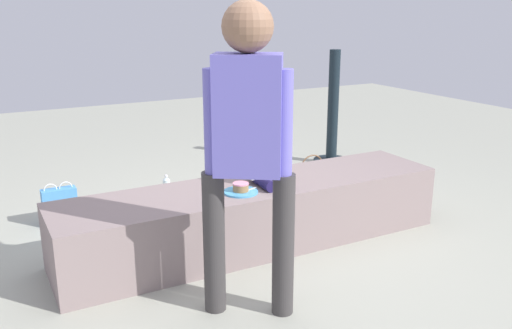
% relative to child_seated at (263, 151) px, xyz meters
% --- Properties ---
extents(ground_plane, '(12.00, 12.00, 0.00)m').
position_rel_child_seated_xyz_m(ground_plane, '(-0.07, -0.02, -0.65)').
color(ground_plane, '#A0A292').
extents(concrete_ledge, '(2.65, 0.60, 0.43)m').
position_rel_child_seated_xyz_m(concrete_ledge, '(-0.07, -0.02, -0.43)').
color(concrete_ledge, gray).
rests_on(concrete_ledge, ground_plane).
extents(child_seated, '(0.28, 0.32, 0.48)m').
position_rel_child_seated_xyz_m(child_seated, '(0.00, 0.00, 0.00)').
color(child_seated, '#1D1749').
rests_on(child_seated, concrete_ledge).
extents(adult_standing, '(0.42, 0.34, 1.60)m').
position_rel_child_seated_xyz_m(adult_standing, '(-0.50, -0.75, 0.32)').
color(adult_standing, '#373434').
rests_on(adult_standing, ground_plane).
extents(cake_plate, '(0.22, 0.22, 0.07)m').
position_rel_child_seated_xyz_m(cake_plate, '(-0.23, -0.12, -0.19)').
color(cake_plate, '#4CA5D8').
rests_on(cake_plate, concrete_ledge).
extents(gift_bag, '(0.25, 0.10, 0.32)m').
position_rel_child_seated_xyz_m(gift_bag, '(-1.18, 1.00, -0.51)').
color(gift_bag, '#4C99E0').
rests_on(gift_bag, ground_plane).
extents(railing_post, '(0.36, 0.36, 1.16)m').
position_rel_child_seated_xyz_m(railing_post, '(1.58, 1.40, -0.21)').
color(railing_post, black).
rests_on(railing_post, ground_plane).
extents(water_bottle_near_gift, '(0.06, 0.06, 0.18)m').
position_rel_child_seated_xyz_m(water_bottle_near_gift, '(-0.27, 1.23, -0.56)').
color(water_bottle_near_gift, silver).
rests_on(water_bottle_near_gift, ground_plane).
extents(party_cup_red, '(0.09, 0.09, 0.09)m').
position_rel_child_seated_xyz_m(party_cup_red, '(0.56, 1.12, -0.60)').
color(party_cup_red, red).
rests_on(party_cup_red, ground_plane).
extents(handbag_black_leather, '(0.31, 0.13, 0.31)m').
position_rel_child_seated_xyz_m(handbag_black_leather, '(-0.07, 0.49, -0.54)').
color(handbag_black_leather, black).
rests_on(handbag_black_leather, ground_plane).
extents(handbag_brown_canvas, '(0.33, 0.10, 0.33)m').
position_rel_child_seated_xyz_m(handbag_brown_canvas, '(0.90, 0.75, -0.53)').
color(handbag_brown_canvas, brown).
rests_on(handbag_brown_canvas, ground_plane).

